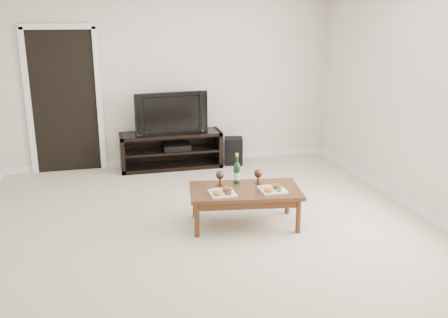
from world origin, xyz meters
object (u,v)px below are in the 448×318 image
(media_console, at_px, (171,150))
(coffee_table, at_px, (245,207))
(subwoofer, at_px, (234,151))
(television, at_px, (170,112))

(media_console, distance_m, coffee_table, 2.35)
(media_console, xyz_separation_m, subwoofer, (0.97, -0.02, -0.07))
(coffee_table, bearing_deg, television, 101.93)
(subwoofer, bearing_deg, media_console, -168.37)
(media_console, relative_size, subwoofer, 3.69)
(subwoofer, distance_m, coffee_table, 2.33)
(television, xyz_separation_m, subwoofer, (0.97, -0.02, -0.66))
(television, relative_size, subwoofer, 2.63)
(television, distance_m, subwoofer, 1.17)
(television, distance_m, coffee_table, 2.44)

